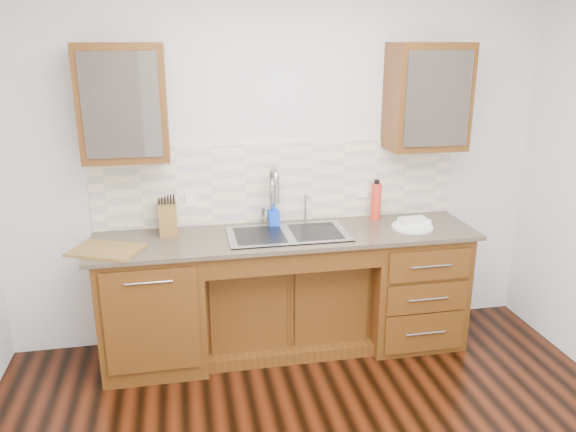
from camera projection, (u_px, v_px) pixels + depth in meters
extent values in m
cube|color=silver|center=(278.00, 162.00, 4.16)|extent=(4.00, 0.10, 2.70)
cube|color=#593014|center=(154.00, 305.00, 3.93)|extent=(0.70, 0.62, 0.88)
cube|color=#593014|center=(285.00, 300.00, 4.21)|extent=(1.20, 0.44, 0.70)
cube|color=#593014|center=(409.00, 284.00, 4.27)|extent=(0.70, 0.62, 0.88)
cube|color=#84705B|center=(287.00, 236.00, 3.95)|extent=(2.70, 0.65, 0.03)
cube|color=beige|center=(279.00, 183.00, 4.15)|extent=(2.70, 0.02, 0.59)
cube|color=#9E9EA5|center=(288.00, 246.00, 3.96)|extent=(0.84, 0.46, 0.19)
cylinder|color=#999993|center=(272.00, 199.00, 4.07)|extent=(0.04, 0.04, 0.40)
cylinder|color=#999993|center=(305.00, 207.00, 4.15)|extent=(0.02, 0.02, 0.24)
cube|color=#593014|center=(123.00, 103.00, 3.62)|extent=(0.55, 0.34, 0.75)
cube|color=#593014|center=(427.00, 97.00, 4.01)|extent=(0.55, 0.34, 0.75)
cube|color=white|center=(191.00, 199.00, 4.04)|extent=(0.08, 0.01, 0.12)
cube|color=white|center=(363.00, 190.00, 4.28)|extent=(0.08, 0.01, 0.12)
imported|color=blue|center=(274.00, 215.00, 4.08)|extent=(0.09, 0.09, 0.18)
cylinder|color=red|center=(376.00, 202.00, 4.22)|extent=(0.10, 0.10, 0.28)
cylinder|color=white|center=(412.00, 227.00, 4.07)|extent=(0.33, 0.33, 0.02)
cube|color=white|center=(414.00, 221.00, 4.13)|extent=(0.21, 0.16, 0.03)
cube|color=olive|center=(168.00, 218.00, 3.93)|extent=(0.13, 0.20, 0.22)
cube|color=brown|center=(106.00, 250.00, 3.61)|extent=(0.51, 0.45, 0.02)
imported|color=white|center=(115.00, 111.00, 3.63)|extent=(0.13, 0.13, 0.10)
imported|color=silver|center=(145.00, 112.00, 3.67)|extent=(0.11, 0.11, 0.08)
imported|color=white|center=(406.00, 104.00, 4.00)|extent=(0.13, 0.13, 0.10)
imported|color=white|center=(434.00, 104.00, 4.04)|extent=(0.12, 0.12, 0.09)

